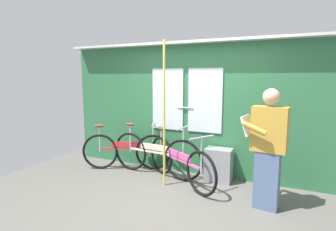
% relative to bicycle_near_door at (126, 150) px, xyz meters
% --- Properties ---
extents(ground_plane, '(6.08, 4.38, 0.04)m').
position_rel_bicycle_near_door_xyz_m(ground_plane, '(1.27, -1.03, -0.38)').
color(ground_plane, '#56544F').
extents(train_door_wall, '(5.08, 0.28, 2.32)m').
position_rel_bicycle_near_door_xyz_m(train_door_wall, '(1.26, 0.35, 0.85)').
color(train_door_wall, '#2D6B42').
rests_on(train_door_wall, ground_plane).
extents(bicycle_near_door, '(1.56, 0.75, 0.88)m').
position_rel_bicycle_near_door_xyz_m(bicycle_near_door, '(0.00, 0.00, 0.00)').
color(bicycle_near_door, black).
rests_on(bicycle_near_door, ground_plane).
extents(bicycle_leaning_behind, '(1.80, 0.44, 0.92)m').
position_rel_bicycle_near_door_xyz_m(bicycle_leaning_behind, '(0.63, -0.05, 0.02)').
color(bicycle_leaning_behind, black).
rests_on(bicycle_leaning_behind, ground_plane).
extents(bicycle_by_pole, '(1.52, 0.95, 0.88)m').
position_rel_bicycle_near_door_xyz_m(bicycle_by_pole, '(1.15, -0.22, 0.00)').
color(bicycle_by_pole, black).
rests_on(bicycle_by_pole, ground_plane).
extents(passenger_reading_newspaper, '(0.58, 0.50, 1.58)m').
position_rel_bicycle_near_door_xyz_m(passenger_reading_newspaper, '(2.51, -0.52, 0.48)').
color(passenger_reading_newspaper, slate).
rests_on(passenger_reading_newspaper, ground_plane).
extents(trash_bin_by_wall, '(0.43, 0.28, 0.55)m').
position_rel_bicycle_near_door_xyz_m(trash_bin_by_wall, '(1.72, 0.14, -0.08)').
color(trash_bin_by_wall, gray).
rests_on(trash_bin_by_wall, ground_plane).
extents(handrail_pole, '(0.04, 0.04, 2.28)m').
position_rel_bicycle_near_door_xyz_m(handrail_pole, '(0.98, -0.39, 0.78)').
color(handrail_pole, '#C6C14C').
rests_on(handrail_pole, ground_plane).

